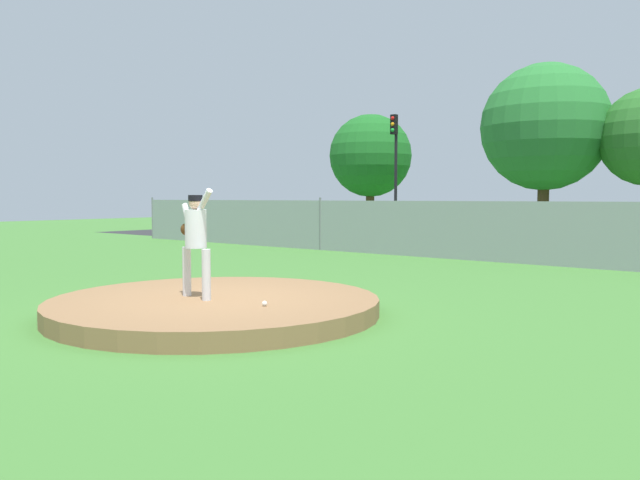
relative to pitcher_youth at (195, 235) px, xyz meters
name	(u,v)px	position (x,y,z in m)	size (l,w,h in m)	color
ground_plane	(421,276)	(0.18, 6.22, -1.21)	(80.00, 80.00, 0.00)	#427A33
asphalt_strip	(555,251)	(0.18, 14.72, -1.21)	(44.00, 7.00, 0.01)	#2B2B2D
pitchers_mound	(216,306)	(0.18, 0.22, -1.08)	(4.93, 4.93, 0.26)	olive
pitcher_youth	(195,235)	(0.00, 0.00, 0.00)	(0.80, 0.32, 1.64)	silver
baseball	(265,303)	(1.29, 0.15, -0.91)	(0.07, 0.07, 0.07)	white
chainlink_fence	(497,232)	(0.18, 10.22, -0.38)	(31.35, 0.07, 1.76)	gray
parked_car_charcoal	(528,227)	(-0.91, 15.22, -0.45)	(2.08, 4.67, 1.56)	#232328
traffic_light_near	(395,154)	(-8.69, 18.80, 2.55)	(0.28, 0.46, 5.57)	black
tree_broad_left	(370,156)	(-14.39, 24.90, 3.01)	(4.89, 4.89, 6.68)	#4C331E
tree_slender_far	(545,127)	(-3.52, 23.62, 3.83)	(5.92, 5.92, 8.01)	#4C331E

